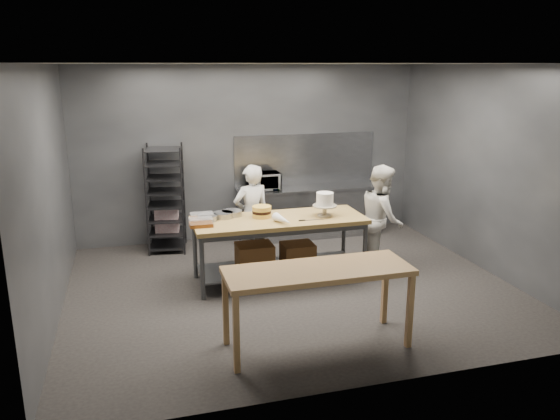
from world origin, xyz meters
The scene contains 16 objects.
ground centered at (0.00, 0.00, 0.00)m, with size 6.00×6.00×0.00m, color black.
back_wall centered at (0.00, 2.50, 1.50)m, with size 6.00×0.04×3.00m, color #4C4F54.
work_table centered at (-0.13, 0.32, 0.57)m, with size 2.40×0.90×0.92m.
near_counter centered at (-0.20, -1.62, 0.81)m, with size 2.00×0.70×0.90m.
back_counter centered at (1.00, 2.18, 0.45)m, with size 2.60×0.60×0.90m.
splashback_panel centered at (1.00, 2.48, 1.35)m, with size 2.60×0.02×0.90m, color slate.
speed_rack centered at (-1.52, 2.10, 0.86)m, with size 0.68×0.73×1.75m.
chef_behind centered at (-0.33, 1.00, 0.78)m, with size 0.57×0.38×1.57m, color silver.
chef_right centered at (1.48, 0.32, 0.80)m, with size 0.77×0.60×1.59m, color silver.
microwave centered at (0.15, 2.18, 1.05)m, with size 0.54×0.37×0.30m, color black.
frosted_cake_stand centered at (0.55, 0.24, 1.13)m, with size 0.34×0.34×0.34m.
layer_cake centered at (-0.32, 0.42, 1.00)m, with size 0.27×0.27×0.16m.
cake_pans centered at (-0.87, 0.54, 0.96)m, with size 0.64×0.43×0.07m.
piping_bag centered at (-0.12, 0.01, 0.98)m, with size 0.12×0.12×0.38m, color white.
offset_spatula centered at (0.25, 0.09, 0.93)m, with size 0.36×0.02×0.02m.
pastry_clamshells centered at (-1.17, 0.33, 0.98)m, with size 0.36×0.46×0.11m.
Camera 1 is at (-2.05, -6.73, 2.99)m, focal length 35.00 mm.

